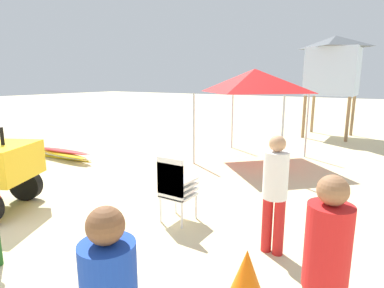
% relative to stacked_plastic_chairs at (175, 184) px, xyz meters
% --- Properties ---
extents(ground, '(80.00, 80.00, 0.00)m').
position_rel_stacked_plastic_chairs_xyz_m(ground, '(-1.95, -1.64, -0.65)').
color(ground, beige).
extents(stacked_plastic_chairs, '(0.48, 0.48, 1.11)m').
position_rel_stacked_plastic_chairs_xyz_m(stacked_plastic_chairs, '(0.00, 0.00, 0.00)').
color(stacked_plastic_chairs, white).
rests_on(stacked_plastic_chairs, ground).
extents(surfboard_pile, '(2.45, 0.60, 0.32)m').
position_rel_stacked_plastic_chairs_xyz_m(surfboard_pile, '(-5.12, 1.54, -0.50)').
color(surfboard_pile, yellow).
rests_on(surfboard_pile, ground).
extents(lifeguard_near_center, '(0.32, 0.32, 1.60)m').
position_rel_stacked_plastic_chairs_xyz_m(lifeguard_near_center, '(1.62, -0.03, 0.27)').
color(lifeguard_near_center, red).
rests_on(lifeguard_near_center, ground).
extents(lifeguard_near_right, '(0.32, 0.32, 1.65)m').
position_rel_stacked_plastic_chairs_xyz_m(lifeguard_near_right, '(2.51, -1.62, 0.30)').
color(lifeguard_near_right, '#194C19').
rests_on(lifeguard_near_right, ground).
extents(popup_canopy, '(2.46, 2.46, 2.57)m').
position_rel_stacked_plastic_chairs_xyz_m(popup_canopy, '(-0.49, 4.46, 1.59)').
color(popup_canopy, '#B2B2B7').
rests_on(popup_canopy, ground).
extents(lifeguard_tower, '(1.98, 1.98, 3.92)m').
position_rel_stacked_plastic_chairs_xyz_m(lifeguard_tower, '(0.65, 9.68, 2.15)').
color(lifeguard_tower, olive).
rests_on(lifeguard_tower, ground).
extents(traffic_cone_near, '(0.36, 0.36, 0.51)m').
position_rel_stacked_plastic_chairs_xyz_m(traffic_cone_near, '(1.66, -0.98, -0.40)').
color(traffic_cone_near, orange).
rests_on(traffic_cone_near, ground).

